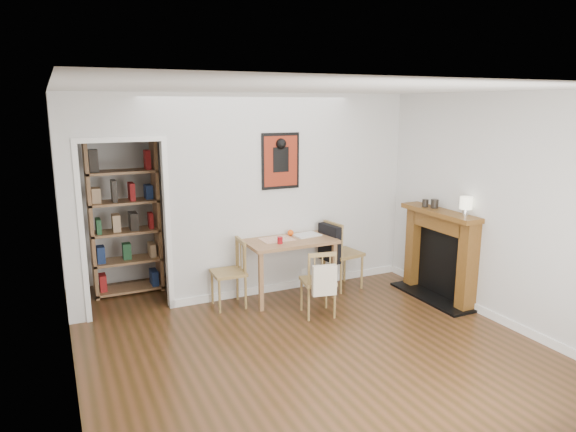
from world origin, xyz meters
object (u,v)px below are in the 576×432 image
chair_left (228,274)px  ceramic_jar_a (435,204)px  mantel_lamp (466,204)px  red_glass (280,240)px  chair_front (318,282)px  chair_right (342,253)px  dining_table (288,246)px  notebook (306,235)px  bookshelf (124,217)px  ceramic_jar_b (425,203)px  orange_fruit (291,233)px  fireplace (440,251)px

chair_left → ceramic_jar_a: size_ratio=7.40×
mantel_lamp → red_glass: bearing=151.1°
chair_front → red_glass: bearing=115.1°
chair_right → chair_front: 1.01m
chair_right → chair_front: chair_right is taller
dining_table → chair_left: 0.86m
dining_table → notebook: notebook is taller
bookshelf → ceramic_jar_b: bookshelf is taller
orange_fruit → fireplace: bearing=-30.7°
dining_table → bookshelf: bookshelf is taller
chair_right → ceramic_jar_b: (0.88, -0.58, 0.72)m
chair_front → notebook: size_ratio=2.43×
dining_table → red_glass: bearing=-139.7°
chair_right → orange_fruit: (-0.70, 0.15, 0.33)m
chair_front → mantel_lamp: bearing=-17.6°
red_glass → ceramic_jar_a: ceramic_jar_a is taller
chair_right → notebook: (-0.51, 0.07, 0.30)m
chair_right → mantel_lamp: size_ratio=4.07×
red_glass → ceramic_jar_b: bearing=-13.2°
orange_fruit → mantel_lamp: (1.66, -1.37, 0.49)m
chair_front → ceramic_jar_b: 1.81m
orange_fruit → ceramic_jar_a: ceramic_jar_a is taller
red_glass → ceramic_jar_b: ceramic_jar_b is taller
dining_table → chair_front: size_ratio=1.39×
chair_left → ceramic_jar_a: 2.76m
dining_table → chair_right: 0.82m
bookshelf → mantel_lamp: size_ratio=8.96×
mantel_lamp → ceramic_jar_a: (-0.02, 0.52, -0.09)m
dining_table → bookshelf: size_ratio=0.55×
notebook → dining_table: bearing=-170.2°
red_glass → bookshelf: bearing=143.8°
ceramic_jar_b → fireplace: bearing=-72.4°
bookshelf → ceramic_jar_a: bearing=-26.3°
fireplace → ceramic_jar_a: size_ratio=10.85×
dining_table → chair_right: chair_right is taller
chair_front → ceramic_jar_b: bearing=3.5°
chair_left → fireplace: size_ratio=0.68×
ceramic_jar_a → chair_left: bearing=164.3°
dining_table → ceramic_jar_a: (1.73, -0.72, 0.53)m
red_glass → notebook: (0.48, 0.21, -0.03)m
ceramic_jar_a → chair_front: bearing=179.5°
orange_fruit → red_glass: bearing=-133.8°
dining_table → mantel_lamp: mantel_lamp is taller
chair_left → notebook: (1.10, 0.05, 0.36)m
fireplace → ceramic_jar_a: (-0.02, 0.13, 0.60)m
dining_table → red_glass: (-0.19, -0.16, 0.14)m
bookshelf → notebook: bookshelf is taller
chair_left → fireplace: 2.72m
dining_table → bookshelf: 2.17m
chair_front → dining_table: bearing=94.9°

